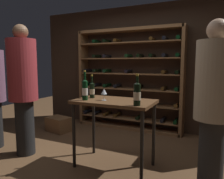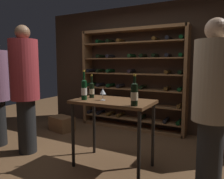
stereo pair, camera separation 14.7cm
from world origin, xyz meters
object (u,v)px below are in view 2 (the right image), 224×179
person_guest_blue_shirt (25,84)px  wine_glass_stemmed_left (103,92)px  tasting_table (113,109)px  wine_crate (62,124)px  wine_bottle_red_label (84,89)px  person_guest_plum_blouse (212,99)px  wine_rack (131,80)px  wine_bottle_green_slim (134,94)px  wine_bottle_amber_reserve (92,90)px

person_guest_blue_shirt → wine_glass_stemmed_left: bearing=114.2°
tasting_table → wine_glass_stemmed_left: wine_glass_stemmed_left is taller
wine_crate → wine_bottle_red_label: wine_bottle_red_label is taller
wine_bottle_red_label → wine_glass_stemmed_left: bearing=20.2°
wine_crate → wine_glass_stemmed_left: size_ratio=3.07×
person_guest_plum_blouse → wine_crate: 3.19m
wine_rack → wine_bottle_green_slim: bearing=-65.7°
wine_bottle_red_label → wine_bottle_amber_reserve: 0.20m
wine_glass_stemmed_left → tasting_table: bearing=31.2°
wine_bottle_red_label → wine_bottle_amber_reserve: bearing=93.0°
wine_bottle_green_slim → wine_rack: bearing=114.3°
wine_bottle_red_label → wine_rack: bearing=93.9°
wine_crate → wine_bottle_red_label: bearing=-38.4°
wine_bottle_green_slim → wine_glass_stemmed_left: wine_bottle_green_slim is taller
wine_rack → wine_bottle_red_label: (0.13, -1.89, 0.01)m
person_guest_blue_shirt → wine_bottle_green_slim: size_ratio=5.39×
wine_bottle_green_slim → wine_bottle_amber_reserve: 0.81m
tasting_table → wine_bottle_amber_reserve: wine_bottle_amber_reserve is taller
wine_crate → wine_bottle_amber_reserve: (1.35, -0.87, 0.89)m
wine_bottle_green_slim → wine_glass_stemmed_left: size_ratio=2.35×
wine_rack → tasting_table: 1.82m
wine_bottle_red_label → wine_bottle_amber_reserve: wine_bottle_red_label is taller
wine_bottle_green_slim → wine_bottle_red_label: size_ratio=0.92×
tasting_table → wine_bottle_green_slim: (0.40, -0.23, 0.25)m
wine_rack → person_guest_blue_shirt: (-0.94, -1.96, 0.04)m
tasting_table → person_guest_plum_blouse: bearing=-0.5°
wine_rack → wine_crate: 1.73m
tasting_table → wine_glass_stemmed_left: size_ratio=6.74×
tasting_table → person_guest_plum_blouse: size_ratio=0.56×
wine_bottle_green_slim → wine_glass_stemmed_left: 0.54m
wine_crate → wine_bottle_red_label: size_ratio=1.20×
wine_bottle_red_label → wine_crate: bearing=141.6°
person_guest_blue_shirt → wine_bottle_amber_reserve: bearing=121.6°
wine_rack → wine_crate: (-1.23, -0.82, -0.91)m
tasting_table → wine_bottle_green_slim: size_ratio=2.87×
person_guest_blue_shirt → wine_bottle_amber_reserve: size_ratio=5.97×
person_guest_blue_shirt → person_guest_plum_blouse: bearing=112.2°
wine_glass_stemmed_left → wine_bottle_red_label: bearing=-159.8°
wine_rack → wine_bottle_amber_reserve: 1.70m
wine_bottle_green_slim → wine_bottle_amber_reserve: bearing=160.6°
person_guest_plum_blouse → wine_crate: person_guest_plum_blouse is taller
wine_crate → wine_rack: bearing=33.7°
wine_crate → person_guest_blue_shirt: bearing=-75.7°
wine_rack → wine_glass_stemmed_left: (0.37, -1.81, -0.02)m
wine_rack → wine_bottle_amber_reserve: size_ratio=6.93×
wine_rack → wine_bottle_red_label: bearing=-86.1°
wine_bottle_amber_reserve → person_guest_plum_blouse: bearing=-1.9°
tasting_table → wine_crate: tasting_table is taller
tasting_table → wine_bottle_amber_reserve: bearing=173.5°
wine_rack → person_guest_blue_shirt: bearing=-115.6°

